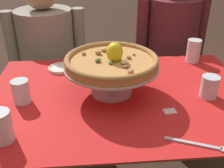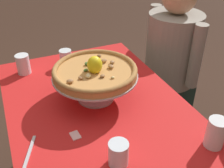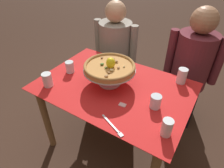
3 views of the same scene
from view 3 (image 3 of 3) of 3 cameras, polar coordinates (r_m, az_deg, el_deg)
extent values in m
plane|color=#3D281E|center=(2.05, 0.42, -17.04)|extent=(14.00, 14.00, 0.00)
cylinder|color=olive|center=(1.87, -18.80, -9.94)|extent=(0.06, 0.06, 0.70)
cylinder|color=olive|center=(2.20, -6.38, 0.28)|extent=(0.06, 0.06, 0.70)
cylinder|color=olive|center=(1.88, 19.55, -9.63)|extent=(0.06, 0.06, 0.70)
cube|color=olive|center=(1.53, 0.54, -1.04)|extent=(1.14, 0.78, 0.02)
cube|color=red|center=(1.52, 0.54, -0.61)|extent=(1.18, 0.82, 0.00)
cylinder|color=#B7B7C1|center=(1.55, -0.70, 0.52)|extent=(0.18, 0.18, 0.01)
cylinder|color=#B7B7C1|center=(1.51, -0.71, 2.41)|extent=(0.04, 0.04, 0.11)
cylinder|color=#B7B7C1|center=(1.48, -0.73, 4.32)|extent=(0.40, 0.40, 0.01)
cylinder|color=#BC8447|center=(1.47, -0.74, 4.88)|extent=(0.39, 0.39, 0.03)
torus|color=#A6743E|center=(1.46, -0.74, 5.44)|extent=(0.39, 0.39, 0.02)
ellipsoid|color=#996B42|center=(1.53, -1.06, 7.24)|extent=(0.04, 0.04, 0.02)
ellipsoid|color=#4C7533|center=(1.43, -1.87, 4.85)|extent=(0.02, 0.03, 0.01)
ellipsoid|color=#996B42|center=(1.43, 1.91, 4.88)|extent=(0.02, 0.03, 0.01)
ellipsoid|color=#996B42|center=(1.51, 1.24, 6.71)|extent=(0.03, 0.03, 0.02)
ellipsoid|color=#996B42|center=(1.54, 0.42, 7.43)|extent=(0.03, 0.03, 0.01)
ellipsoid|color=#996B42|center=(1.38, -1.00, 3.44)|extent=(0.03, 0.02, 0.01)
ellipsoid|color=beige|center=(1.40, -0.02, 4.14)|extent=(0.04, 0.03, 0.02)
ellipsoid|color=#4C7533|center=(1.48, -2.92, 5.95)|extent=(0.03, 0.04, 0.02)
ellipsoid|color=tan|center=(1.45, 3.60, 5.17)|extent=(0.02, 0.02, 0.01)
ellipsoid|color=#996B42|center=(1.33, -1.70, 2.33)|extent=(0.03, 0.03, 0.02)
ellipsoid|color=#996B42|center=(1.56, -3.03, 7.77)|extent=(0.03, 0.03, 0.01)
ellipsoid|color=yellow|center=(1.44, -0.41, 6.25)|extent=(0.08, 0.08, 0.08)
cylinder|color=white|center=(1.62, 19.96, 2.25)|extent=(0.07, 0.07, 0.12)
cylinder|color=silver|center=(1.64, 19.69, 1.18)|extent=(0.07, 0.07, 0.05)
cylinder|color=silver|center=(1.34, 12.76, -5.09)|extent=(0.07, 0.07, 0.10)
cylinder|color=silver|center=(1.35, 12.62, -5.87)|extent=(0.07, 0.07, 0.05)
cylinder|color=white|center=(1.18, 15.92, -12.27)|extent=(0.06, 0.06, 0.11)
cylinder|color=silver|center=(1.19, 15.76, -12.89)|extent=(0.06, 0.06, 0.08)
cylinder|color=silver|center=(1.70, -12.37, 4.93)|extent=(0.07, 0.07, 0.10)
cylinder|color=silver|center=(1.70, -12.29, 4.45)|extent=(0.06, 0.06, 0.07)
cylinder|color=white|center=(1.57, -18.55, 1.18)|extent=(0.07, 0.07, 0.11)
cylinder|color=silver|center=(1.59, -18.34, 0.31)|extent=(0.07, 0.07, 0.05)
cylinder|color=silver|center=(1.84, -2.69, 6.98)|extent=(0.13, 0.13, 0.01)
torus|color=silver|center=(1.84, -2.70, 7.14)|extent=(0.13, 0.13, 0.01)
cube|color=#B7B7C1|center=(1.23, -0.40, -11.65)|extent=(0.17, 0.08, 0.01)
cube|color=#B7B7C1|center=(1.17, 2.60, -14.75)|extent=(0.04, 0.03, 0.01)
cube|color=beige|center=(1.35, 3.10, -6.15)|extent=(0.05, 0.04, 0.00)
cube|color=#1E3833|center=(2.50, 0.86, 1.90)|extent=(0.31, 0.35, 0.44)
cylinder|color=gray|center=(2.26, 0.97, 11.75)|extent=(0.40, 0.40, 0.50)
sphere|color=tan|center=(2.14, 1.07, 20.61)|extent=(0.22, 0.22, 0.22)
cylinder|color=gray|center=(2.34, -4.07, 13.58)|extent=(0.08, 0.08, 0.43)
cylinder|color=gray|center=(2.17, 6.38, 11.48)|extent=(0.08, 0.08, 0.43)
cube|color=black|center=(2.28, 19.82, -4.53)|extent=(0.31, 0.35, 0.46)
cylinder|color=maroon|center=(2.00, 22.75, 6.33)|extent=(0.38, 0.38, 0.55)
sphere|color=#9E7051|center=(1.86, 25.64, 16.63)|extent=(0.23, 0.23, 0.23)
cylinder|color=maroon|center=(2.00, 17.01, 8.95)|extent=(0.08, 0.08, 0.46)
cylinder|color=maroon|center=(1.99, 29.01, 5.66)|extent=(0.08, 0.08, 0.46)
camera|label=1|loc=(0.83, -48.65, -0.29)|focal=42.20mm
camera|label=2|loc=(0.78, 57.82, 9.35)|focal=43.13mm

